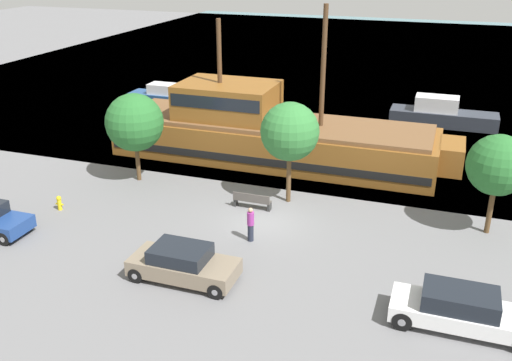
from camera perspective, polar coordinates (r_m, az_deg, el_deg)
The scene contains 13 objects.
ground_plane at distance 27.95m, azimuth 0.82°, elevation -4.06°, with size 160.00×160.00×0.00m, color slate.
water_surface at distance 69.29m, azimuth 12.67°, elevation 11.72°, with size 80.00×80.00×0.00m, color slate.
pirate_ship at distance 35.48m, azimuth 1.13°, elevation 4.74°, with size 21.16×5.41×9.48m.
moored_boat_dockside at distance 47.94m, azimuth -8.32°, elevation 8.14°, with size 7.65×1.88×1.86m.
moored_boat_outer at distance 44.64m, azimuth 18.07°, elevation 6.27°, with size 7.67×2.13×2.15m.
parked_car_curb_front at distance 23.24m, azimuth -7.31°, elevation -8.24°, with size 4.35×1.93×1.44m.
parked_car_curb_rear at distance 21.63m, azimuth 19.88°, elevation -12.06°, with size 4.94×1.84×1.50m.
fire_hydrant at distance 30.59m, azimuth -19.08°, elevation -2.08°, with size 0.42×0.25×0.76m.
bench_promenade_east at distance 29.04m, azimuth -0.41°, elevation -2.01°, with size 1.95×0.45×0.85m.
pedestrian_walking_near at distance 25.81m, azimuth -0.55°, elevation -4.40°, with size 0.32×0.32×1.65m.
tree_row_east at distance 32.27m, azimuth -12.05°, elevation 5.69°, with size 3.22×3.22×5.03m.
tree_row_mideast at distance 28.69m, azimuth 3.40°, elevation 4.88°, with size 2.98×2.98×5.33m.
tree_row_midwest at distance 27.70m, azimuth 23.05°, elevation 1.40°, with size 2.78×2.78×4.78m.
Camera 1 is at (7.84, -23.69, 12.60)m, focal length 40.00 mm.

